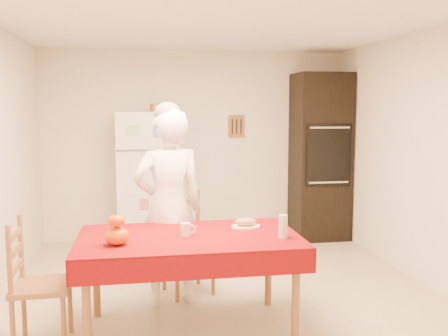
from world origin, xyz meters
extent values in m
plane|color=tan|center=(0.00, 0.00, 0.00)|extent=(4.50, 4.50, 0.00)
cube|color=#EDE3C7|center=(0.00, 2.25, 1.25)|extent=(4.00, 0.02, 2.50)
cube|color=#EDE3C7|center=(0.00, -2.25, 1.25)|extent=(4.00, 0.02, 2.50)
cube|color=#EDE3C7|center=(2.00, 0.00, 1.25)|extent=(0.02, 4.50, 2.50)
cube|color=white|center=(0.00, 0.00, 2.50)|extent=(4.00, 4.50, 0.02)
cube|color=brown|center=(0.55, 2.23, 1.50)|extent=(0.22, 0.02, 0.30)
cube|color=white|center=(-0.65, 1.88, 0.85)|extent=(0.75, 0.70, 1.70)
cube|color=silver|center=(-0.39, 1.51, 1.45)|extent=(0.03, 0.03, 0.25)
cube|color=silver|center=(-0.39, 1.51, 0.70)|extent=(0.03, 0.03, 0.60)
cube|color=black|center=(1.63, 1.93, 1.10)|extent=(0.70, 0.60, 2.20)
cube|color=black|center=(1.63, 1.62, 1.15)|extent=(0.59, 0.02, 0.80)
cylinder|color=brown|center=(-1.13, -1.03, 0.35)|extent=(0.06, 0.06, 0.71)
cylinder|color=brown|center=(-1.13, -0.25, 0.35)|extent=(0.06, 0.06, 0.71)
cylinder|color=brown|center=(0.35, -1.03, 0.35)|extent=(0.06, 0.06, 0.71)
cylinder|color=brown|center=(0.35, -0.25, 0.35)|extent=(0.06, 0.06, 0.71)
cube|color=brown|center=(-0.39, -0.64, 0.73)|extent=(1.60, 0.90, 0.04)
cube|color=#530409|center=(-0.39, -0.64, 0.76)|extent=(1.70, 1.00, 0.01)
cylinder|color=brown|center=(-0.44, -0.05, 0.21)|extent=(0.04, 0.04, 0.43)
cylinder|color=brown|center=(-0.54, 0.28, 0.21)|extent=(0.04, 0.04, 0.43)
cylinder|color=brown|center=(-0.10, 0.06, 0.21)|extent=(0.04, 0.04, 0.43)
cylinder|color=brown|center=(-0.20, 0.38, 0.21)|extent=(0.04, 0.04, 0.43)
cube|color=brown|center=(-0.32, 0.17, 0.45)|extent=(0.52, 0.51, 0.04)
cube|color=brown|center=(-0.37, 0.33, 0.70)|extent=(0.35, 0.14, 0.50)
cylinder|color=brown|center=(-1.30, -0.89, 0.21)|extent=(0.04, 0.04, 0.43)
cylinder|color=brown|center=(-1.64, -0.89, 0.21)|extent=(0.04, 0.04, 0.43)
cylinder|color=brown|center=(-1.31, -0.53, 0.21)|extent=(0.04, 0.04, 0.43)
cylinder|color=brown|center=(-1.65, -0.53, 0.21)|extent=(0.04, 0.04, 0.43)
cube|color=brown|center=(-1.47, -0.71, 0.45)|extent=(0.40, 0.42, 0.04)
cube|color=brown|center=(-1.64, -0.71, 0.70)|extent=(0.03, 0.36, 0.50)
imported|color=white|center=(-0.51, -0.06, 0.87)|extent=(0.71, 0.54, 1.74)
cylinder|color=white|center=(-0.41, -0.64, 0.81)|extent=(0.08, 0.08, 0.10)
ellipsoid|color=#DD6105|center=(-0.92, -0.81, 0.83)|extent=(0.18, 0.18, 0.13)
ellipsoid|color=#E63A05|center=(-0.92, -0.81, 0.94)|extent=(0.12, 0.12, 0.09)
cylinder|color=silver|center=(0.31, -0.82, 0.85)|extent=(0.07, 0.07, 0.18)
cylinder|color=white|center=(0.10, -0.47, 0.77)|extent=(0.24, 0.24, 0.02)
ellipsoid|color=#AB7D54|center=(0.10, -0.47, 0.81)|extent=(0.18, 0.10, 0.06)
cylinder|color=brown|center=(-0.59, 1.93, 1.75)|extent=(0.05, 0.05, 0.10)
cylinder|color=#925C1A|center=(-0.50, 1.93, 1.75)|extent=(0.05, 0.05, 0.10)
cylinder|color=#8D5C19|center=(-0.40, 1.93, 1.75)|extent=(0.05, 0.05, 0.10)
camera|label=1|loc=(-0.75, -4.39, 1.73)|focal=40.00mm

